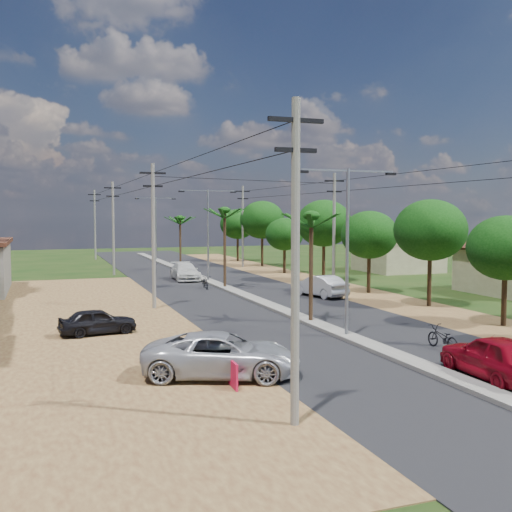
{
  "coord_description": "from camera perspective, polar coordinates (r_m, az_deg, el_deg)",
  "views": [
    {
      "loc": [
        -13.5,
        -24.95,
        5.88
      ],
      "look_at": [
        0.37,
        13.76,
        3.0
      ],
      "focal_mm": 42.0,
      "sensor_mm": 36.0,
      "label": 1
    }
  ],
  "objects": [
    {
      "name": "utility_pole_w_b",
      "position": [
        37.53,
        -9.74,
        2.23
      ],
      "size": [
        1.6,
        0.24,
        9.0
      ],
      "color": "#605E56",
      "rests_on": "ground"
    },
    {
      "name": "utility_pole_w_a",
      "position": [
        16.34,
        3.77,
        0.06
      ],
      "size": [
        1.6,
        0.24,
        9.0
      ],
      "color": "#605E56",
      "rests_on": "ground"
    },
    {
      "name": "tree_east_d",
      "position": [
        45.21,
        10.74,
        1.98
      ],
      "size": [
        4.2,
        4.2,
        6.13
      ],
      "color": "black",
      "rests_on": "ground"
    },
    {
      "name": "car_red_near",
      "position": [
        23.04,
        21.86,
        -9.0
      ],
      "size": [
        2.26,
        4.86,
        1.61
      ],
      "primitive_type": "imported",
      "rotation": [
        0.0,
        0.0,
        3.07
      ],
      "color": "maroon",
      "rests_on": "ground"
    },
    {
      "name": "utility_pole_e_c",
      "position": [
        66.37,
        -1.27,
        3.03
      ],
      "size": [
        1.6,
        0.24,
        9.0
      ],
      "color": "#605E56",
      "rests_on": "ground"
    },
    {
      "name": "tree_east_f",
      "position": [
        59.49,
        2.73,
        2.08
      ],
      "size": [
        3.8,
        3.8,
        5.52
      ],
      "color": "black",
      "rests_on": "ground"
    },
    {
      "name": "utility_pole_e_b",
      "position": [
        46.03,
        7.44,
        2.57
      ],
      "size": [
        1.6,
        0.24,
        9.0
      ],
      "color": "#605E56",
      "rests_on": "ground"
    },
    {
      "name": "moto_rider_west_b",
      "position": [
        59.51,
        -9.69,
        -1.21
      ],
      "size": [
        0.51,
        1.76,
        1.06
      ],
      "primitive_type": "imported",
      "rotation": [
        0.0,
        0.0,
        0.01
      ],
      "color": "black",
      "rests_on": "ground"
    },
    {
      "name": "car_parked_dark",
      "position": [
        30.31,
        -14.85,
        -6.1
      ],
      "size": [
        3.89,
        2.04,
        1.26
      ],
      "primitive_type": "imported",
      "rotation": [
        0.0,
        0.0,
        1.72
      ],
      "color": "black",
      "rests_on": "ground"
    },
    {
      "name": "tree_east_b",
      "position": [
        33.84,
        22.67,
        0.71
      ],
      "size": [
        4.0,
        4.0,
        5.83
      ],
      "color": "black",
      "rests_on": "ground"
    },
    {
      "name": "median",
      "position": [
        45.39,
        -2.25,
        -3.33
      ],
      "size": [
        1.0,
        90.0,
        0.18
      ],
      "primitive_type": "cube",
      "color": "#605E56",
      "rests_on": "ground"
    },
    {
      "name": "car_parked_silver",
      "position": [
        21.85,
        -3.27,
        -9.47
      ],
      "size": [
        6.23,
        4.48,
        1.57
      ],
      "primitive_type": "imported",
      "rotation": [
        0.0,
        0.0,
        1.2
      ],
      "color": "#A4A5AC",
      "rests_on": "ground"
    },
    {
      "name": "palm_median_mid",
      "position": [
        46.93,
        -3.01,
        4.02
      ],
      "size": [
        2.0,
        2.0,
        6.55
      ],
      "color": "black",
      "rests_on": "ground"
    },
    {
      "name": "streetlight_far",
      "position": [
        76.16,
        -9.52,
        3.12
      ],
      "size": [
        5.1,
        0.18,
        8.0
      ],
      "color": "gray",
      "rests_on": "ground"
    },
    {
      "name": "utility_pole_w_d",
      "position": [
        80.22,
        -15.09,
        3.06
      ],
      "size": [
        1.6,
        0.24,
        9.0
      ],
      "color": "#605E56",
      "rests_on": "ground"
    },
    {
      "name": "moto_rider_east",
      "position": [
        27.31,
        17.32,
        -7.51
      ],
      "size": [
        0.76,
        1.97,
        1.02
      ],
      "primitive_type": "imported",
      "rotation": [
        0.0,
        0.0,
        3.18
      ],
      "color": "black",
      "rests_on": "ground"
    },
    {
      "name": "tree_east_c",
      "position": [
        39.5,
        16.28,
        2.37
      ],
      "size": [
        4.6,
        4.6,
        6.83
      ],
      "color": "black",
      "rests_on": "ground"
    },
    {
      "name": "road",
      "position": [
        42.57,
        -1.04,
        -3.91
      ],
      "size": [
        12.0,
        110.0,
        0.04
      ],
      "primitive_type": "cube",
      "color": "black",
      "rests_on": "ground"
    },
    {
      "name": "utility_pole_w_c",
      "position": [
        59.32,
        -13.44,
        2.81
      ],
      "size": [
        1.6,
        0.24,
        9.0
      ],
      "color": "#605E56",
      "rests_on": "ground"
    },
    {
      "name": "palm_median_far",
      "position": [
        62.43,
        -7.24,
        3.4
      ],
      "size": [
        2.0,
        2.0,
        5.85
      ],
      "color": "black",
      "rests_on": "ground"
    },
    {
      "name": "roadside_sign",
      "position": [
        20.59,
        -2.22,
        -11.24
      ],
      "size": [
        0.13,
        1.12,
        0.94
      ],
      "rotation": [
        0.0,
        0.0,
        -0.05
      ],
      "color": "#B71034",
      "rests_on": "ground"
    },
    {
      "name": "car_white_far",
      "position": [
        53.49,
        -6.77,
        -1.52
      ],
      "size": [
        2.35,
        5.28,
        1.51
      ],
      "primitive_type": "imported",
      "rotation": [
        0.0,
        0.0,
        -0.05
      ],
      "color": "#B4B4AF",
      "rests_on": "ground"
    },
    {
      "name": "palm_median_near",
      "position": [
        31.94,
        5.29,
        3.37
      ],
      "size": [
        2.0,
        2.0,
        6.15
      ],
      "color": "black",
      "rests_on": "ground"
    },
    {
      "name": "moto_rider_west_a",
      "position": [
        47.16,
        -4.83,
        -2.55
      ],
      "size": [
        0.81,
        1.98,
        1.02
      ],
      "primitive_type": "imported",
      "rotation": [
        0.0,
        0.0,
        -0.07
      ],
      "color": "black",
      "rests_on": "ground"
    },
    {
      "name": "tree_east_e",
      "position": [
        52.33,
        6.49,
        3.11
      ],
      "size": [
        4.8,
        4.8,
        7.14
      ],
      "color": "black",
      "rests_on": "ground"
    },
    {
      "name": "ground",
      "position": [
        28.97,
        8.6,
        -7.75
      ],
      "size": [
        160.0,
        160.0,
        0.0
      ],
      "primitive_type": "plane",
      "color": "black",
      "rests_on": "ground"
    },
    {
      "name": "tree_east_g",
      "position": [
        67.13,
        0.6,
        3.46
      ],
      "size": [
        5.0,
        5.0,
        7.38
      ],
      "color": "black",
      "rests_on": "ground"
    },
    {
      "name": "dirt_shoulder_east",
      "position": [
        45.98,
        9.06,
        -3.37
      ],
      "size": [
        5.0,
        90.0,
        0.03
      ],
      "primitive_type": "cube",
      "color": "brown",
      "rests_on": "ground"
    },
    {
      "name": "car_silver_mid",
      "position": [
        42.73,
        6.1,
        -2.9
      ],
      "size": [
        2.64,
        4.85,
        1.52
      ],
      "primitive_type": "imported",
      "rotation": [
        0.0,
        0.0,
        3.38
      ],
      "color": "#A4A5AC",
      "rests_on": "ground"
    },
    {
      "name": "house_east_far",
      "position": [
        63.29,
        13.35,
        0.74
      ],
      "size": [
        7.6,
        7.5,
        4.6
      ],
      "color": "gray",
      "rests_on": "ground"
    },
    {
      "name": "streetlight_mid",
      "position": [
        51.75,
        -4.6,
        2.78
      ],
      "size": [
        5.1,
        0.18,
        8.0
      ],
      "color": "gray",
      "rests_on": "ground"
    },
    {
      "name": "tree_east_h",
      "position": [
        74.59,
        -1.76,
        3.05
      ],
      "size": [
        4.4,
        4.4,
        6.52
      ],
      "color": "black",
      "rests_on": "ground"
    },
    {
      "name": "dirt_lot_west",
      "position": [
        33.5,
        -22.11,
        -6.37
      ],
      "size": [
        18.0,
        46.0,
        0.04
      ],
      "primitive_type": "cube",
      "color": "brown",
      "rests_on": "ground"
    },
    {
      "name": "streetlight_near",
      "position": [
        28.39,
        8.7,
        1.75
      ],
      "size": [
        5.1,
        0.18,
        8.0
      ],
      "color": "gray",
      "rests_on": "ground"
    }
  ]
}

